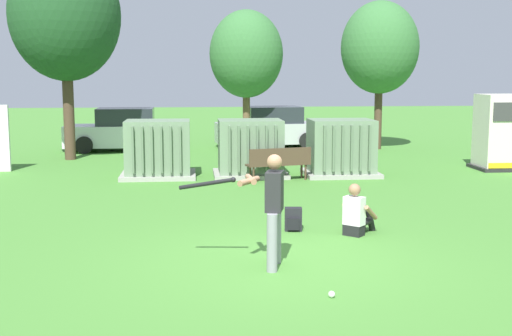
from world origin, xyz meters
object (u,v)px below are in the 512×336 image
Objects in this scene: generator_enclosure at (502,132)px; sports_ball at (332,294)px; transformer_mid_east at (341,148)px; batter at (271,204)px; seated_spectator at (357,214)px; transformer_mid_west at (250,149)px; transformer_west at (158,150)px; backpack at (293,220)px; parked_car_leftmost at (123,131)px; park_bench at (279,162)px; parked_car_left_of_center at (271,128)px.

generator_enclosure reaches higher than sports_ball.
batter is at bearing -109.11° from transformer_mid_east.
transformer_mid_west is at bearing 100.48° from seated_spectator.
sports_ball is at bearing -75.37° from transformer_west.
backpack is 0.10× the size of parked_car_leftmost.
transformer_west is 4.77× the size of backpack.
batter is 16.32m from parked_car_leftmost.
transformer_west is at bearing 103.12° from batter.
seated_spectator is at bearing -129.67° from generator_enclosure.
transformer_mid_west is 7.32m from seated_spectator.
sports_ball is (-7.65, -11.21, -1.09)m from generator_enclosure.
batter is at bearing -107.00° from backpack.
transformer_mid_west reaches higher than backpack.
batter is (2.13, -9.14, 0.19)m from transformer_west.
backpack is (-0.50, -5.84, -0.32)m from park_bench.
backpack is (-2.40, -6.66, -0.57)m from transformer_mid_east.
transformer_mid_east is 0.91× the size of generator_enclosure.
transformer_west reaches higher than park_bench.
batter is at bearing 113.46° from sports_ball.
backpack is at bearing 160.61° from seated_spectator.
park_bench is 1.06× the size of batter.
seated_spectator is (1.33, -7.19, -0.41)m from transformer_mid_west.
backpack is at bearing -71.71° from parked_car_leftmost.
seated_spectator reaches higher than backpack.
generator_enclosure reaches higher than backpack.
transformer_mid_east is 5.25m from generator_enclosure.
sports_ball is at bearing -90.98° from backpack.
parked_car_left_of_center is at bearing 60.90° from transformer_west.
parked_car_left_of_center is at bearing 133.16° from generator_enclosure.
park_bench is 5.87m from backpack.
parked_car_leftmost is at bearing 108.29° from backpack.
batter reaches higher than parked_car_left_of_center.
batter is 16.61m from parked_car_left_of_center.
seated_spectator is 0.22× the size of parked_car_left_of_center.
transformer_mid_east is at bearing 76.72° from sports_ball.
generator_enclosure is at bearing 4.55° from transformer_mid_west.
parked_car_leftmost is (-4.98, 7.71, 0.22)m from park_bench.
generator_enclosure is at bearing 55.67° from sports_ball.
transformer_mid_west is at bearing 177.08° from transformer_mid_east.
batter is 2.71m from seated_spectator.
parked_car_left_of_center is at bearing 98.72° from transformer_mid_east.
seated_spectator is 0.23× the size of parked_car_leftmost.
transformer_mid_east is 23.33× the size of sports_ball.
transformer_mid_east reaches higher than seated_spectator.
transformer_mid_east reaches higher than backpack.
parked_car_left_of_center is (0.75, 8.33, 0.22)m from park_bench.
transformer_west is 6.93m from parked_car_leftmost.
transformer_mid_west is at bearing -175.45° from generator_enclosure.
batter is 19.33× the size of sports_ball.
transformer_west is 8.24m from seated_spectator.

